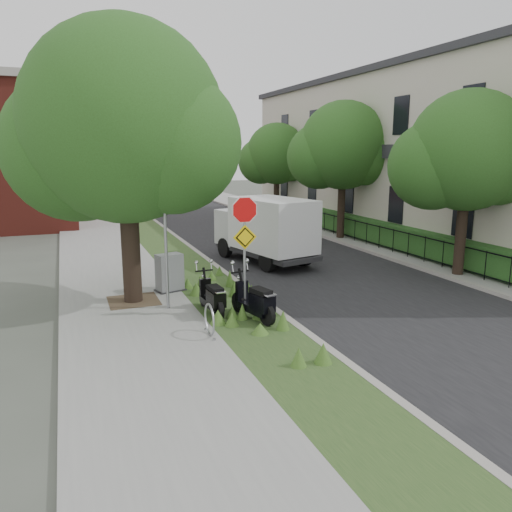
% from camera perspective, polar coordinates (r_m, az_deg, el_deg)
% --- Properties ---
extents(ground, '(120.00, 120.00, 0.00)m').
position_cam_1_polar(ground, '(13.31, 5.33, -7.11)').
color(ground, '#4C5147').
rests_on(ground, ground).
extents(sidewalk_near, '(3.50, 60.00, 0.12)m').
position_cam_1_polar(sidewalk_near, '(21.72, -16.94, 0.08)').
color(sidewalk_near, gray).
rests_on(sidewalk_near, ground).
extents(verge, '(2.00, 60.00, 0.12)m').
position_cam_1_polar(verge, '(22.07, -9.81, 0.61)').
color(verge, '#29491F').
rests_on(verge, ground).
extents(kerb_near, '(0.20, 60.00, 0.13)m').
position_cam_1_polar(kerb_near, '(22.28, -7.29, 0.80)').
color(kerb_near, '#9E9991').
rests_on(kerb_near, ground).
extents(road, '(7.00, 60.00, 0.01)m').
position_cam_1_polar(road, '(23.35, 1.08, 1.26)').
color(road, black).
rests_on(road, ground).
extents(kerb_far, '(0.20, 60.00, 0.13)m').
position_cam_1_polar(kerb_far, '(24.84, 8.59, 1.92)').
color(kerb_far, '#9E9991').
rests_on(kerb_far, ground).
extents(footpath_far, '(3.20, 60.00, 0.12)m').
position_cam_1_polar(footpath_far, '(25.72, 11.89, 2.12)').
color(footpath_far, gray).
rests_on(footpath_far, ground).
extents(street_tree_main, '(6.21, 5.54, 7.66)m').
position_cam_1_polar(street_tree_main, '(14.21, -15.14, 13.44)').
color(street_tree_main, black).
rests_on(street_tree_main, ground).
extents(bare_post, '(0.08, 0.08, 4.00)m').
position_cam_1_polar(bare_post, '(13.46, -10.30, 2.29)').
color(bare_post, '#A5A8AD').
rests_on(bare_post, ground).
extents(bike_hoop, '(0.06, 0.78, 0.77)m').
position_cam_1_polar(bike_hoop, '(11.70, -5.33, -7.25)').
color(bike_hoop, '#A5A8AD').
rests_on(bike_hoop, ground).
extents(sign_assembly, '(0.94, 0.08, 3.22)m').
position_cam_1_polar(sign_assembly, '(12.73, -1.30, 2.87)').
color(sign_assembly, '#A5A8AD').
rests_on(sign_assembly, ground).
extents(fence_far, '(0.04, 24.00, 1.00)m').
position_cam_1_polar(fence_far, '(25.10, 10.02, 3.37)').
color(fence_far, black).
rests_on(fence_far, ground).
extents(hedge_far, '(1.00, 24.00, 1.10)m').
position_cam_1_polar(hedge_far, '(25.46, 11.38, 3.44)').
color(hedge_far, '#1F4318').
rests_on(hedge_far, footpath_far).
extents(terrace_houses, '(7.40, 26.40, 8.20)m').
position_cam_1_polar(terrace_houses, '(27.30, 18.19, 10.99)').
color(terrace_houses, beige).
rests_on(terrace_houses, ground).
extents(far_tree_a, '(4.60, 4.10, 6.22)m').
position_cam_1_polar(far_tree_a, '(18.31, 22.78, 10.40)').
color(far_tree_a, black).
rests_on(far_tree_a, ground).
extents(far_tree_b, '(4.83, 4.31, 6.56)m').
position_cam_1_polar(far_tree_b, '(24.74, 9.75, 11.86)').
color(far_tree_b, black).
rests_on(far_tree_b, ground).
extents(far_tree_c, '(4.37, 3.89, 5.93)m').
position_cam_1_polar(far_tree_c, '(31.89, 2.26, 11.25)').
color(far_tree_c, black).
rests_on(far_tree_c, ground).
extents(scooter_near, '(0.41, 1.67, 0.80)m').
position_cam_1_polar(scooter_near, '(13.12, -4.88, -5.05)').
color(scooter_near, black).
rests_on(scooter_near, ground).
extents(scooter_far, '(0.66, 1.79, 0.87)m').
position_cam_1_polar(scooter_far, '(12.61, 0.12, -5.56)').
color(scooter_far, black).
rests_on(scooter_far, ground).
extents(box_truck, '(2.89, 5.11, 2.18)m').
position_cam_1_polar(box_truck, '(19.47, 1.13, 3.35)').
color(box_truck, '#262628').
rests_on(box_truck, ground).
extents(utility_cabinet, '(0.97, 0.77, 1.14)m').
position_cam_1_polar(utility_cabinet, '(15.46, -9.84, -1.95)').
color(utility_cabinet, '#262628').
rests_on(utility_cabinet, ground).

